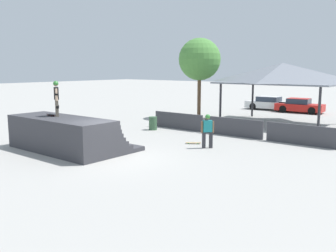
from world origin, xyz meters
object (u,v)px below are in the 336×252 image
at_px(skater_on_deck, 56,96).
at_px(tree_beside_pavilion, 200,60).
at_px(bystander_walking, 207,128).
at_px(parked_car_white, 270,103).
at_px(parked_car_red, 299,106).
at_px(skateboard_on_ground, 194,143).
at_px(trash_bin, 153,123).
at_px(skateboard_on_deck, 51,115).

relative_size(skater_on_deck, tree_beside_pavilion, 0.27).
relative_size(bystander_walking, tree_beside_pavilion, 0.27).
height_order(skater_on_deck, bystander_walking, skater_on_deck).
bearing_deg(bystander_walking, skater_on_deck, -7.41).
xyz_separation_m(parked_car_white, parked_car_red, (3.02, -0.47, -0.00)).
distance_m(skater_on_deck, tree_beside_pavilion, 14.04).
height_order(bystander_walking, skateboard_on_ground, bystander_walking).
height_order(tree_beside_pavilion, trash_bin, tree_beside_pavilion).
xyz_separation_m(skater_on_deck, parked_car_red, (3.85, 22.36, -2.01)).
relative_size(skateboard_on_deck, parked_car_white, 0.18).
distance_m(skater_on_deck, parked_car_red, 22.78).
distance_m(skateboard_on_deck, parked_car_red, 22.89).
bearing_deg(skateboard_on_deck, parked_car_red, 94.50).
xyz_separation_m(skater_on_deck, bystander_walking, (5.63, 4.76, -1.61)).
relative_size(skateboard_on_deck, trash_bin, 0.94).
bearing_deg(parked_car_red, bystander_walking, -88.83).
bearing_deg(trash_bin, skateboard_on_ground, -23.52).
xyz_separation_m(skater_on_deck, trash_bin, (-0.13, 7.21, -2.18)).
height_order(tree_beside_pavilion, parked_car_red, tree_beside_pavilion).
xyz_separation_m(bystander_walking, tree_beside_pavilion, (-6.74, 9.09, 3.59)).
distance_m(trash_bin, parked_car_red, 15.67).
distance_m(tree_beside_pavilion, trash_bin, 7.90).
height_order(skateboard_on_deck, bystander_walking, skateboard_on_deck).
bearing_deg(parked_car_red, trash_bin, -109.33).
relative_size(tree_beside_pavilion, parked_car_white, 1.40).
xyz_separation_m(bystander_walking, trash_bin, (-5.76, 2.45, -0.57)).
xyz_separation_m(skateboard_on_deck, parked_car_white, (1.19, 22.94, -1.08)).
bearing_deg(trash_bin, tree_beside_pavilion, 98.40).
distance_m(bystander_walking, skateboard_on_ground, 1.53).
xyz_separation_m(skateboard_on_deck, tree_beside_pavilion, (-0.75, 13.97, 2.91)).
relative_size(bystander_walking, skateboard_on_ground, 2.18).
xyz_separation_m(skateboard_on_deck, parked_car_red, (4.21, 22.47, -1.08)).
relative_size(skater_on_deck, skateboard_on_ground, 2.20).
bearing_deg(trash_bin, parked_car_white, 86.48).
bearing_deg(tree_beside_pavilion, bystander_walking, -53.45).
bearing_deg(skateboard_on_ground, bystander_walking, -53.53).
height_order(skateboard_on_deck, parked_car_white, skateboard_on_deck).
distance_m(skateboard_on_ground, parked_car_white, 18.02).
xyz_separation_m(skateboard_on_ground, tree_beside_pavilion, (-5.62, 8.66, 4.53)).
bearing_deg(trash_bin, skateboard_on_deck, -91.80).
relative_size(trash_bin, parked_car_white, 0.19).
bearing_deg(trash_bin, parked_car_red, 75.29).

